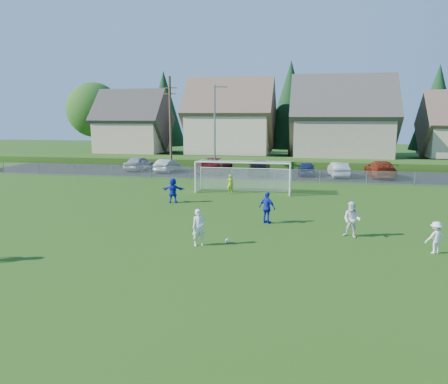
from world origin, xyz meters
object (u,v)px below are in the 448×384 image
Objects in this scene: soccer_ball at (228,241)px; player_white_c at (436,238)px; car_f at (338,169)px; player_blue_a at (267,208)px; car_c at (214,165)px; car_g at (380,169)px; player_white_a at (199,227)px; goalkeeper at (230,184)px; player_white_b at (352,220)px; car_d at (259,168)px; car_a at (139,163)px; player_blue_b at (173,190)px; car_e at (306,168)px; soccer_goal at (244,172)px; car_b at (167,165)px.

player_white_c is (9.23, 0.22, 0.61)m from soccer_ball.
player_blue_a is at bearing 69.57° from car_f.
car_c is 16.60m from car_g.
player_white_a is 1.20× the size of player_white_c.
car_g is (12.82, 11.52, 0.09)m from goalkeeper.
car_d is (-7.18, 22.03, -0.13)m from player_white_b.
player_blue_a is at bearing 93.76° from car_d.
car_a is at bearing 87.08° from player_white_a.
goalkeeper is 0.34× the size of car_f.
car_g reaches higher than car_f.
soccer_ball is 0.12× the size of player_white_b.
player_white_c is 24.40m from car_f.
car_c is at bearing 70.57° from player_white_a.
player_blue_b is at bearing 49.98° from goalkeeper.
car_d is 0.93× the size of car_g.
player_white_b reaches higher than player_blue_b.
car_d reaches higher than car_e.
player_white_a is at bearing 62.31° from car_g.
player_white_c is at bearing 1.37° from soccer_ball.
car_f is (12.05, 15.61, -0.15)m from player_blue_b.
player_blue_a is 10.13m from soccer_goal.
goalkeeper is (-8.15, 11.10, -0.16)m from player_white_b.
player_blue_b reaches higher than car_d.
car_c is at bearing -76.08° from player_white_c.
car_a is 18.18m from car_e.
car_d is at bearing 7.35° from car_e.
player_white_c is 25.43m from car_e.
soccer_goal is (-0.01, -10.27, 0.86)m from car_d.
soccer_goal is (-2.79, 9.71, 0.74)m from player_blue_a.
player_blue_b is 19.07m from car_a.
car_c reaches higher than car_a.
car_d is (-0.08, 24.86, -0.10)m from player_white_a.
player_white_a is 5.58m from player_blue_a.
goalkeeper is at bearing 132.18° from car_b.
player_white_c is 24.62m from car_g.
player_white_c is at bearing 128.51° from car_c.
car_a is (-13.51, 26.19, -0.08)m from player_white_a.
player_white_c is 8.76m from player_blue_a.
goalkeeper is (-1.06, 13.93, -0.13)m from player_white_a.
car_b is (-8.97, 11.52, -0.04)m from goalkeeper.
car_d is (-2.78, 19.97, -0.12)m from player_blue_a.
car_d is at bearing -111.89° from player_blue_b.
player_white_a is at bearing -89.62° from soccer_goal.
goalkeeper is 10.98m from car_d.
player_blue_b is 15.96m from car_c.
player_white_b is (5.85, 2.19, 0.79)m from soccer_ball.
car_f is at bearing -178.24° from car_a.
goalkeeper is at bearing 99.80° from soccer_ball.
car_c is 1.35× the size of car_f.
player_blue_a is at bearing 126.02° from car_b.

